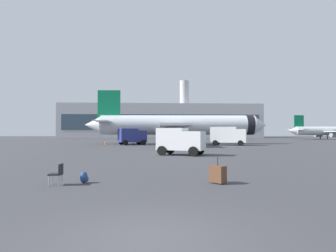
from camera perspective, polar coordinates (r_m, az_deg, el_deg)
The scene contains 14 objects.
ground_plane at distance 6.17m, azimuth -4.23°, elevation -21.35°, with size 400.00×400.00×0.00m, color #38383D.
airplane_at_gate at distance 56.47m, azimuth 1.74°, elevation 0.15°, with size 35.70×32.15×10.50m.
airplane_taxiing at distance 111.78m, azimuth 29.01°, elevation -0.87°, with size 27.69×24.97×8.13m.
service_truck at distance 51.81m, azimuth -7.13°, elevation -1.96°, with size 5.28×4.06×2.90m.
fuel_truck at distance 51.12m, azimuth 11.78°, elevation -1.76°, with size 6.46×4.41×3.20m.
cargo_van at distance 27.59m, azimuth 2.45°, elevation -2.78°, with size 4.83×3.79×2.60m.
safety_cone_near at distance 53.20m, azimuth -12.26°, elevation -3.22°, with size 0.44×0.44×0.83m.
safety_cone_mid at distance 57.87m, azimuth 9.70°, elevation -3.10°, with size 0.44×0.44×0.78m.
safety_cone_far at distance 64.98m, azimuth 10.81°, elevation -2.96°, with size 0.44×0.44×0.68m.
safety_cone_outer at distance 38.29m, azimuth -0.12°, elevation -4.11°, with size 0.44×0.44×0.62m.
rolling_suitcase at distance 12.38m, azimuth 9.83°, elevation -9.35°, with size 0.72×0.75×1.10m.
traveller_backpack at distance 12.82m, azimuth -16.27°, elevation -9.75°, with size 0.36×0.40×0.48m.
gate_chair at distance 12.64m, azimuth -21.01°, elevation -8.63°, with size 0.48×0.48×0.86m.
terminal_building at distance 138.27m, azimuth -1.33°, elevation 0.96°, with size 92.37×21.37×27.48m.
Camera 1 is at (0.12, -5.80, 2.10)m, focal length 30.81 mm.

